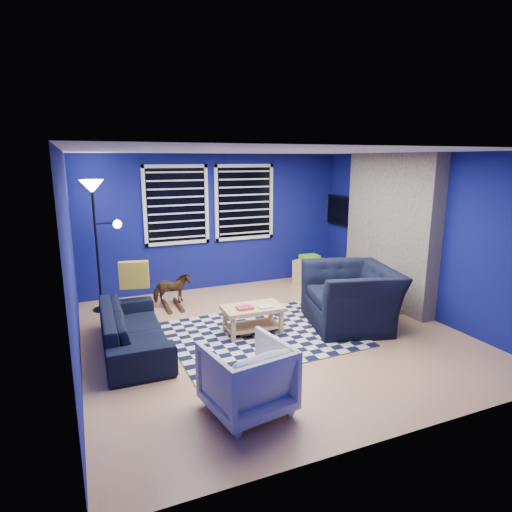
{
  "coord_description": "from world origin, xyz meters",
  "views": [
    {
      "loc": [
        -2.39,
        -5.09,
        2.4
      ],
      "look_at": [
        -0.12,
        0.3,
        1.07
      ],
      "focal_mm": 30.0,
      "sensor_mm": 36.0,
      "label": 1
    }
  ],
  "objects_px": {
    "armchair_bent": "(247,377)",
    "rocking_horse": "(172,289)",
    "armchair_big": "(351,296)",
    "cabinet": "(309,271)",
    "sofa": "(133,329)",
    "floor_lamp": "(95,205)",
    "coffee_table": "(253,314)",
    "tv": "(343,211)"
  },
  "relations": [
    {
      "from": "tv",
      "to": "rocking_horse",
      "type": "height_order",
      "value": "tv"
    },
    {
      "from": "coffee_table",
      "to": "cabinet",
      "type": "distance_m",
      "value": 2.7
    },
    {
      "from": "floor_lamp",
      "to": "coffee_table",
      "type": "bearing_deg",
      "value": -44.1
    },
    {
      "from": "armchair_big",
      "to": "armchair_bent",
      "type": "xyz_separation_m",
      "value": [
        -2.23,
        -1.48,
        -0.09
      ]
    },
    {
      "from": "coffee_table",
      "to": "armchair_bent",
      "type": "bearing_deg",
      "value": -114.1
    },
    {
      "from": "tv",
      "to": "sofa",
      "type": "distance_m",
      "value": 4.78
    },
    {
      "from": "armchair_big",
      "to": "cabinet",
      "type": "bearing_deg",
      "value": -179.75
    },
    {
      "from": "rocking_horse",
      "to": "coffee_table",
      "type": "height_order",
      "value": "rocking_horse"
    },
    {
      "from": "sofa",
      "to": "rocking_horse",
      "type": "bearing_deg",
      "value": -28.77
    },
    {
      "from": "armchair_big",
      "to": "floor_lamp",
      "type": "relative_size",
      "value": 0.64
    },
    {
      "from": "tv",
      "to": "sofa",
      "type": "xyz_separation_m",
      "value": [
        -4.3,
        -1.76,
        -1.12
      ]
    },
    {
      "from": "armchair_big",
      "to": "floor_lamp",
      "type": "distance_m",
      "value": 4.13
    },
    {
      "from": "armchair_big",
      "to": "cabinet",
      "type": "height_order",
      "value": "armchair_big"
    },
    {
      "from": "armchair_big",
      "to": "cabinet",
      "type": "relative_size",
      "value": 1.94
    },
    {
      "from": "tv",
      "to": "coffee_table",
      "type": "distance_m",
      "value": 3.47
    },
    {
      "from": "tv",
      "to": "sofa",
      "type": "relative_size",
      "value": 0.52
    },
    {
      "from": "armchair_bent",
      "to": "floor_lamp",
      "type": "bearing_deg",
      "value": -82.28
    },
    {
      "from": "sofa",
      "to": "coffee_table",
      "type": "bearing_deg",
      "value": -93.09
    },
    {
      "from": "sofa",
      "to": "coffee_table",
      "type": "height_order",
      "value": "sofa"
    },
    {
      "from": "armchair_bent",
      "to": "cabinet",
      "type": "bearing_deg",
      "value": -137.03
    },
    {
      "from": "cabinet",
      "to": "floor_lamp",
      "type": "xyz_separation_m",
      "value": [
        -3.84,
        -0.03,
        1.46
      ]
    },
    {
      "from": "tv",
      "to": "armchair_bent",
      "type": "relative_size",
      "value": 1.3
    },
    {
      "from": "armchair_big",
      "to": "rocking_horse",
      "type": "height_order",
      "value": "armchair_big"
    },
    {
      "from": "armchair_big",
      "to": "floor_lamp",
      "type": "bearing_deg",
      "value": -108.02
    },
    {
      "from": "tv",
      "to": "coffee_table",
      "type": "height_order",
      "value": "tv"
    },
    {
      "from": "tv",
      "to": "rocking_horse",
      "type": "distance_m",
      "value": 3.69
    },
    {
      "from": "armchair_bent",
      "to": "rocking_horse",
      "type": "relative_size",
      "value": 1.29
    },
    {
      "from": "cabinet",
      "to": "floor_lamp",
      "type": "relative_size",
      "value": 0.33
    },
    {
      "from": "armchair_bent",
      "to": "cabinet",
      "type": "distance_m",
      "value": 4.5
    },
    {
      "from": "tv",
      "to": "cabinet",
      "type": "height_order",
      "value": "tv"
    },
    {
      "from": "sofa",
      "to": "armchair_big",
      "type": "distance_m",
      "value": 3.09
    },
    {
      "from": "coffee_table",
      "to": "floor_lamp",
      "type": "distance_m",
      "value": 2.98
    },
    {
      "from": "armchair_big",
      "to": "coffee_table",
      "type": "xyz_separation_m",
      "value": [
        -1.46,
        0.25,
        -0.15
      ]
    },
    {
      "from": "armchair_bent",
      "to": "rocking_horse",
      "type": "height_order",
      "value": "armchair_bent"
    },
    {
      "from": "tv",
      "to": "sofa",
      "type": "bearing_deg",
      "value": -157.73
    },
    {
      "from": "sofa",
      "to": "floor_lamp",
      "type": "relative_size",
      "value": 0.92
    },
    {
      "from": "armchair_big",
      "to": "armchair_bent",
      "type": "height_order",
      "value": "armchair_big"
    },
    {
      "from": "tv",
      "to": "cabinet",
      "type": "distance_m",
      "value": 1.36
    },
    {
      "from": "armchair_bent",
      "to": "sofa",
      "type": "bearing_deg",
      "value": -75.23
    },
    {
      "from": "floor_lamp",
      "to": "sofa",
      "type": "bearing_deg",
      "value": -80.93
    },
    {
      "from": "cabinet",
      "to": "sofa",
      "type": "bearing_deg",
      "value": -177.93
    },
    {
      "from": "rocking_horse",
      "to": "cabinet",
      "type": "relative_size",
      "value": 0.86
    }
  ]
}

